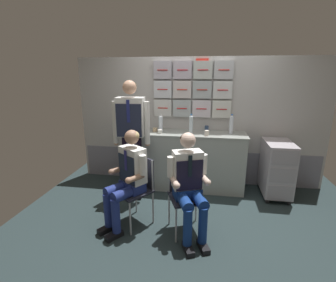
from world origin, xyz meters
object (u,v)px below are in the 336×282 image
Objects in this scene: service_trolley at (277,168)px; crew_member_right at (189,182)px; folding_chair_left at (138,183)px; folding_chair_right at (185,188)px; crew_member_left at (127,176)px; water_bottle_clear at (231,124)px; paper_cup_blue at (207,133)px; crew_member_standing at (131,129)px.

crew_member_right is at bearing -136.84° from service_trolley.
folding_chair_left and folding_chair_right have the same top height.
crew_member_left is at bearing -126.43° from folding_chair_left.
water_bottle_clear is at bearing 167.93° from service_trolley.
paper_cup_blue is at bearing -178.02° from service_trolley.
paper_cup_blue is (0.18, 1.16, 0.31)m from crew_member_right.
water_bottle_clear is (-0.71, 0.15, 0.63)m from service_trolley.
crew_member_left reaches higher than folding_chair_left.
crew_member_right is 3.98× the size of water_bottle_clear.
crew_member_right is (0.06, -0.15, 0.15)m from folding_chair_right.
water_bottle_clear is at bearing 18.67° from crew_member_standing.
service_trolley is 10.94× the size of paper_cup_blue.
folding_chair_left is at bearing 162.88° from crew_member_right.
service_trolley is at bearing 38.00° from folding_chair_right.
folding_chair_right is at bearing -103.39° from paper_cup_blue.
service_trolley reaches higher than folding_chair_left.
folding_chair_right is 1.25m from crew_member_standing.
crew_member_left is at bearing -151.10° from service_trolley.
folding_chair_right is at bearing 6.58° from crew_member_left.
crew_member_right is (0.76, -0.07, 0.01)m from crew_member_left.
folding_chair_left is at bearing 175.11° from folding_chair_right.
service_trolley is 2.17m from folding_chair_left.
service_trolley is 2.32m from crew_member_standing.
crew_member_standing reaches higher than water_bottle_clear.
folding_chair_left is 2.75× the size of water_bottle_clear.
paper_cup_blue is (0.94, 1.08, 0.32)m from crew_member_left.
crew_member_standing reaches higher than crew_member_right.
service_trolley is at bearing 28.90° from crew_member_left.
crew_member_right is 1.32m from crew_member_standing.
crew_member_left is at bearing -173.42° from folding_chair_right.
folding_chair_right is (0.60, -0.05, 0.00)m from folding_chair_left.
folding_chair_right is at bearing -4.89° from folding_chair_left.
water_bottle_clear is (1.49, 0.50, 0.01)m from crew_member_standing.
crew_member_standing is (-0.17, 0.77, 0.41)m from crew_member_left.
folding_chair_left is 10.69× the size of paper_cup_blue.
water_bottle_clear is (1.32, 1.27, 0.42)m from crew_member_left.
service_trolley is 0.49× the size of crew_member_standing.
water_bottle_clear is at bearing 26.55° from paper_cup_blue.
crew_member_right reaches higher than folding_chair_left.
crew_member_right is 1.21m from paper_cup_blue.
crew_member_left is at bearing -130.88° from paper_cup_blue.
crew_member_standing is at bearing -164.22° from paper_cup_blue.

